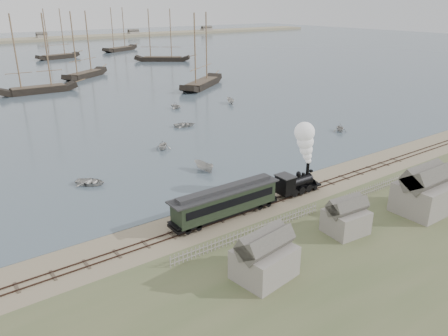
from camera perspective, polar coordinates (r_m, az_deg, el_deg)
ground at (r=53.96m, az=4.25°, el=-3.90°), size 600.00×600.00×0.00m
rail_track at (r=52.58m, az=5.65°, el=-4.60°), size 120.00×1.80×0.16m
picket_fence_west at (r=45.48m, az=3.61°, el=-8.95°), size 19.00×0.10×1.20m
picket_fence_east at (r=57.99m, az=18.64°, el=-3.18°), size 15.00×0.10×1.20m
shed_left at (r=39.71m, az=5.23°, el=-13.92°), size 5.00×4.00×4.10m
shed_mid at (r=47.90m, az=15.47°, el=-8.08°), size 4.00×3.50×3.60m
shed_right at (r=55.35m, az=24.35°, el=-5.19°), size 6.00×5.00×5.10m
locomotive at (r=54.90m, az=10.45°, el=0.77°), size 6.95×2.59×8.66m
passenger_coach at (r=48.18m, az=0.19°, el=-4.30°), size 13.52×2.61×3.28m
beached_dinghy at (r=53.98m, az=2.62°, el=-3.36°), size 4.67×5.04×0.85m
rowboat_0 at (r=59.89m, az=-17.06°, el=-1.73°), size 4.84×4.81×0.83m
rowboat_1 at (r=71.52m, az=-7.98°, el=3.02°), size 3.88×3.89×1.55m
rowboat_2 at (r=61.87m, az=-2.68°, el=0.21°), size 3.69×2.04×1.35m
rowboat_3 at (r=84.43m, az=-5.19°, el=5.69°), size 4.13×4.86×0.85m
rowboat_4 at (r=83.60m, az=14.93°, el=5.12°), size 3.64×3.51×1.48m
rowboat_5 at (r=103.53m, az=0.84°, el=8.76°), size 3.63×2.29×1.31m
rowboat_7 at (r=99.14m, az=-6.31°, el=8.14°), size 3.65×3.48×1.51m
schooner_2 at (r=124.50m, az=-23.67°, el=13.50°), size 19.58×5.01×20.00m
schooner_3 at (r=146.06m, az=-18.06°, el=15.07°), size 17.95×14.56×20.00m
schooner_4 at (r=123.36m, az=-2.96°, el=15.11°), size 20.82×16.82×20.00m
schooner_5 at (r=180.63m, az=-8.22°, el=16.80°), size 20.47×17.06×20.00m
schooner_8 at (r=199.10m, az=-21.20°, el=16.04°), size 18.77×8.21×20.00m
schooner_9 at (r=222.68m, az=-13.61°, el=17.21°), size 20.98×13.84×20.00m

